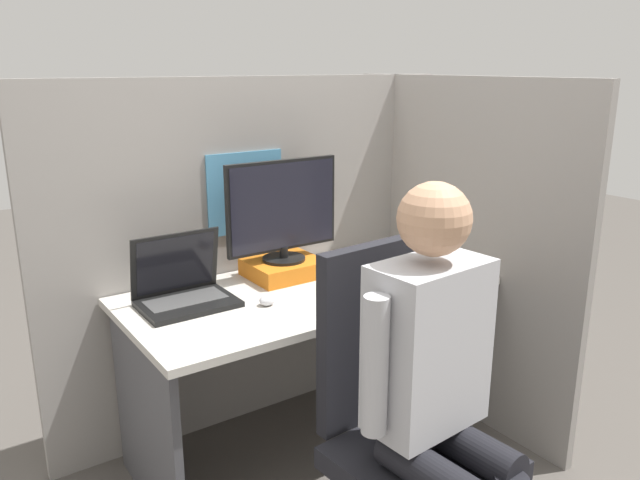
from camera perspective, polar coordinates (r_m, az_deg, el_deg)
cubicle_panel_back at (r=2.79m, az=-5.35°, el=-1.08°), size 1.96×0.05×1.52m
cubicle_panel_right at (r=2.90m, az=12.28°, el=-0.77°), size 0.04×1.35×1.52m
desk at (r=2.57m, az=-1.01°, el=-7.97°), size 1.46×0.71×0.71m
paper_box at (r=2.63m, az=-3.31°, el=-2.56°), size 0.30×0.26×0.07m
monitor at (r=2.56m, az=-3.43°, el=2.78°), size 0.51×0.18×0.42m
laptop at (r=2.37m, az=-12.33°, el=-4.56°), size 0.34×0.25×0.26m
mouse at (r=2.32m, az=-4.86°, el=-5.53°), size 0.06×0.05×0.04m
stapler at (r=2.94m, az=9.07°, el=-0.97°), size 0.04×0.15×0.05m
carrot_toy at (r=2.46m, az=8.35°, el=-4.36°), size 0.04×0.14×0.04m
office_chair at (r=2.02m, az=7.38°, el=-15.69°), size 0.53×0.57×1.04m
person at (r=1.80m, az=10.85°, el=-11.96°), size 0.48×0.44×1.27m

